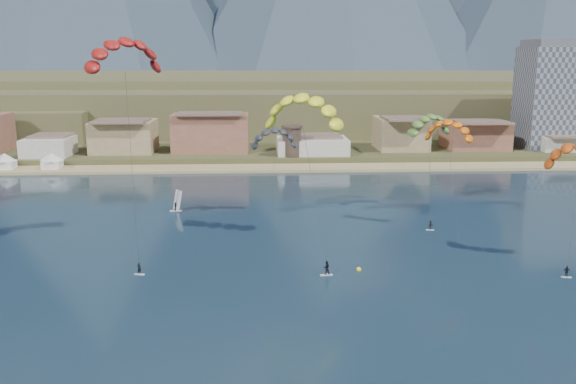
% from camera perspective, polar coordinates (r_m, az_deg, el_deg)
% --- Properties ---
extents(ground, '(2400.00, 2400.00, 0.00)m').
position_cam_1_polar(ground, '(63.79, 1.42, -15.13)').
color(ground, black).
rests_on(ground, ground).
extents(beach, '(2200.00, 12.00, 0.90)m').
position_cam_1_polar(beach, '(165.06, -1.23, 2.22)').
color(beach, tan).
rests_on(beach, ground).
extents(land, '(2200.00, 900.00, 4.00)m').
position_cam_1_polar(land, '(617.11, -2.37, 9.69)').
color(land, brown).
rests_on(land, ground).
extents(foothills, '(940.00, 210.00, 18.00)m').
position_cam_1_polar(foothills, '(290.80, 2.55, 8.40)').
color(foothills, brown).
rests_on(foothills, ground).
extents(town, '(400.00, 24.00, 12.00)m').
position_cam_1_polar(town, '(183.21, -14.04, 5.33)').
color(town, silver).
rests_on(town, ground).
extents(apartment_tower, '(20.00, 16.00, 32.00)m').
position_cam_1_polar(apartment_tower, '(205.17, 23.30, 8.17)').
color(apartment_tower, gray).
rests_on(apartment_tower, ground).
extents(watchtower, '(5.82, 5.82, 8.60)m').
position_cam_1_polar(watchtower, '(172.20, 0.36, 4.71)').
color(watchtower, '#47382D').
rests_on(watchtower, ground).
extents(kitesurfer_red, '(12.33, 15.64, 33.18)m').
position_cam_1_polar(kitesurfer_red, '(93.98, -14.81, 12.48)').
color(kitesurfer_red, silver).
rests_on(kitesurfer_red, ground).
extents(kitesurfer_yellow, '(14.13, 21.76, 27.15)m').
position_cam_1_polar(kitesurfer_yellow, '(97.51, 1.41, 7.85)').
color(kitesurfer_yellow, silver).
rests_on(kitesurfer_yellow, ground).
extents(kitesurfer_green, '(9.77, 16.38, 21.14)m').
position_cam_1_polar(kitesurfer_green, '(119.54, 12.86, 6.25)').
color(kitesurfer_green, silver).
rests_on(kitesurfer_green, ground).
extents(distant_kite_dark, '(9.19, 6.23, 18.36)m').
position_cam_1_polar(distant_kite_dark, '(113.25, -1.28, 5.28)').
color(distant_kite_dark, '#262626').
rests_on(distant_kite_dark, ground).
extents(distant_kite_orange, '(8.87, 7.62, 20.48)m').
position_cam_1_polar(distant_kite_orange, '(107.65, 14.53, 5.78)').
color(distant_kite_orange, '#262626').
rests_on(distant_kite_orange, ground).
extents(windsurfer, '(2.30, 2.49, 4.08)m').
position_cam_1_polar(windsurfer, '(121.92, -10.18, -1.15)').
color(windsurfer, silver).
rests_on(windsurfer, ground).
extents(buoy, '(0.71, 0.71, 0.71)m').
position_cam_1_polar(buoy, '(88.40, 6.51, -7.07)').
color(buoy, '#FFF31A').
rests_on(buoy, ground).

